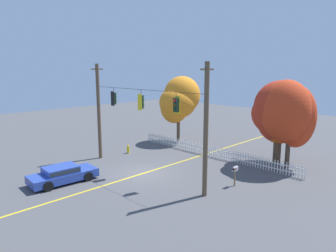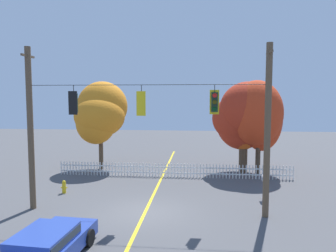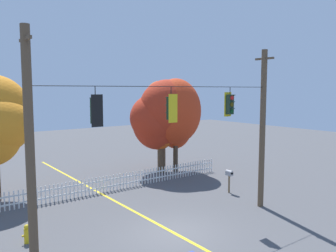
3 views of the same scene
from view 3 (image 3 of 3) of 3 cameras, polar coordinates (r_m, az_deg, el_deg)
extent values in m
plane|color=#4C4C4F|center=(15.39, 0.91, -17.06)|extent=(80.00, 80.00, 0.00)
cube|color=gold|center=(15.39, 0.91, -17.05)|extent=(0.16, 36.00, 0.01)
cylinder|color=brown|center=(11.78, -21.64, -4.32)|extent=(0.29, 0.29, 8.01)
cylinder|color=brown|center=(18.31, 15.20, -0.57)|extent=(0.29, 0.29, 8.01)
cube|color=brown|center=(11.71, -22.33, 13.06)|extent=(0.10, 1.10, 0.10)
cube|color=brown|center=(18.26, 15.51, 10.58)|extent=(0.10, 1.10, 0.10)
cylinder|color=black|center=(14.16, 0.95, 6.47)|extent=(11.18, 0.02, 0.02)
cylinder|color=black|center=(12.37, -11.84, 5.50)|extent=(0.03, 0.03, 0.39)
cube|color=black|center=(12.27, -11.52, 2.46)|extent=(0.43, 0.02, 1.13)
cube|color=black|center=(12.39, -11.77, 2.49)|extent=(0.30, 0.24, 0.91)
cylinder|color=red|center=(12.50, -12.06, 3.90)|extent=(0.20, 0.03, 0.20)
cube|color=black|center=(12.54, -12.16, 4.43)|extent=(0.22, 0.12, 0.06)
cylinder|color=#463B09|center=(12.51, -12.03, 2.52)|extent=(0.20, 0.03, 0.20)
cube|color=black|center=(12.55, -12.13, 3.05)|extent=(0.22, 0.12, 0.06)
cylinder|color=#073513|center=(12.54, -12.00, 1.14)|extent=(0.20, 0.03, 0.20)
cube|color=black|center=(12.57, -12.10, 1.67)|extent=(0.22, 0.12, 0.06)
cylinder|color=black|center=(14.08, 0.51, 5.64)|extent=(0.03, 0.03, 0.41)
cube|color=yellow|center=(14.00, 0.83, 2.90)|extent=(0.43, 0.02, 1.15)
cube|color=black|center=(14.10, 0.51, 2.92)|extent=(0.30, 0.24, 0.93)
cylinder|color=red|center=(14.19, 0.18, 4.19)|extent=(0.20, 0.03, 0.20)
cube|color=black|center=(14.23, 0.07, 4.66)|extent=(0.22, 0.12, 0.06)
cylinder|color=#463B09|center=(14.21, 0.18, 2.94)|extent=(0.20, 0.03, 0.20)
cube|color=black|center=(14.24, 0.07, 3.41)|extent=(0.22, 0.12, 0.06)
cylinder|color=#073513|center=(14.23, 0.18, 1.70)|extent=(0.20, 0.03, 0.20)
cube|color=black|center=(14.26, 0.07, 2.17)|extent=(0.22, 0.12, 0.06)
cylinder|color=black|center=(16.37, 10.12, 5.70)|extent=(0.03, 0.03, 0.35)
cube|color=yellow|center=(16.47, 9.75, 3.52)|extent=(0.43, 0.02, 1.13)
cube|color=#1E3323|center=(16.38, 10.08, 3.50)|extent=(0.30, 0.24, 0.91)
cylinder|color=red|center=(16.28, 10.45, 4.55)|extent=(0.20, 0.03, 0.20)
cube|color=#1E3323|center=(16.25, 10.57, 4.95)|extent=(0.22, 0.12, 0.06)
cylinder|color=#463B09|center=(16.29, 10.43, 3.48)|extent=(0.20, 0.03, 0.20)
cube|color=#1E3323|center=(16.25, 10.55, 3.88)|extent=(0.22, 0.12, 0.06)
cylinder|color=#073513|center=(16.30, 10.41, 2.41)|extent=(0.20, 0.03, 0.20)
cube|color=#1E3323|center=(16.27, 10.53, 2.80)|extent=(0.22, 0.12, 0.06)
cube|color=white|center=(19.39, -25.86, -11.24)|extent=(0.06, 0.04, 0.97)
cube|color=white|center=(19.42, -25.20, -11.17)|extent=(0.06, 0.04, 0.97)
cube|color=white|center=(19.47, -24.54, -11.11)|extent=(0.06, 0.04, 0.97)
cube|color=white|center=(19.51, -23.89, -11.04)|extent=(0.06, 0.04, 0.97)
cube|color=white|center=(19.56, -23.24, -10.97)|extent=(0.06, 0.04, 0.97)
cube|color=white|center=(19.60, -22.59, -10.91)|extent=(0.06, 0.04, 0.97)
cube|color=white|center=(19.66, -21.94, -10.84)|extent=(0.06, 0.04, 0.97)
cube|color=white|center=(19.71, -21.31, -10.76)|extent=(0.06, 0.04, 0.97)
cube|color=white|center=(19.77, -20.67, -10.69)|extent=(0.06, 0.04, 0.97)
cube|color=white|center=(19.82, -20.04, -10.62)|extent=(0.06, 0.04, 0.97)
cube|color=white|center=(19.88, -19.41, -10.55)|extent=(0.06, 0.04, 0.97)
cube|color=white|center=(19.95, -18.79, -10.47)|extent=(0.06, 0.04, 0.97)
cube|color=white|center=(20.01, -18.17, -10.40)|extent=(0.06, 0.04, 0.97)
cube|color=white|center=(20.08, -17.55, -10.32)|extent=(0.06, 0.04, 0.97)
cube|color=white|center=(20.15, -16.94, -10.24)|extent=(0.06, 0.04, 0.97)
cube|color=white|center=(20.22, -16.33, -10.17)|extent=(0.06, 0.04, 0.97)
cube|color=white|center=(20.30, -15.73, -10.09)|extent=(0.06, 0.04, 0.97)
cube|color=white|center=(20.37, -15.14, -10.01)|extent=(0.06, 0.04, 0.97)
cube|color=white|center=(20.45, -14.54, -9.93)|extent=(0.06, 0.04, 0.97)
cube|color=white|center=(20.53, -13.96, -9.85)|extent=(0.06, 0.04, 0.97)
cube|color=white|center=(20.62, -13.38, -9.78)|extent=(0.06, 0.04, 0.97)
cube|color=white|center=(20.70, -12.80, -9.70)|extent=(0.06, 0.04, 0.97)
cube|color=white|center=(20.79, -12.23, -9.62)|extent=(0.06, 0.04, 0.97)
cube|color=white|center=(20.88, -11.66, -9.54)|extent=(0.06, 0.04, 0.97)
cube|color=white|center=(20.97, -11.10, -9.46)|extent=(0.06, 0.04, 0.97)
cube|color=white|center=(21.06, -10.54, -9.37)|extent=(0.06, 0.04, 0.97)
cube|color=white|center=(21.16, -9.99, -9.29)|extent=(0.06, 0.04, 0.97)
cube|color=white|center=(21.25, -9.44, -9.21)|extent=(0.06, 0.04, 0.97)
cube|color=white|center=(21.35, -8.90, -9.13)|extent=(0.06, 0.04, 0.97)
cube|color=white|center=(21.45, -8.37, -9.05)|extent=(0.06, 0.04, 0.97)
cube|color=white|center=(21.56, -7.84, -8.97)|extent=(0.06, 0.04, 0.97)
cube|color=white|center=(21.66, -7.31, -8.89)|extent=(0.06, 0.04, 0.97)
cube|color=white|center=(21.77, -6.79, -8.81)|extent=(0.06, 0.04, 0.97)
cube|color=white|center=(21.88, -6.28, -8.73)|extent=(0.06, 0.04, 0.97)
cube|color=white|center=(21.99, -5.77, -8.65)|extent=(0.06, 0.04, 0.97)
cube|color=white|center=(22.10, -5.27, -8.57)|extent=(0.06, 0.04, 0.97)
cube|color=white|center=(22.21, -4.77, -8.49)|extent=(0.06, 0.04, 0.97)
cube|color=white|center=(22.32, -4.27, -8.41)|extent=(0.06, 0.04, 0.97)
cube|color=white|center=(22.44, -3.79, -8.33)|extent=(0.06, 0.04, 0.97)
cube|color=white|center=(22.56, -3.30, -8.25)|extent=(0.06, 0.04, 0.97)
cube|color=white|center=(22.68, -2.83, -8.17)|extent=(0.06, 0.04, 0.97)
cube|color=white|center=(22.80, -2.35, -8.09)|extent=(0.06, 0.04, 0.97)
cube|color=white|center=(22.92, -1.89, -8.01)|extent=(0.06, 0.04, 0.97)
cube|color=white|center=(23.05, -1.43, -7.93)|extent=(0.06, 0.04, 0.97)
cube|color=white|center=(23.17, -0.97, -7.85)|extent=(0.06, 0.04, 0.97)
cube|color=white|center=(23.30, -0.52, -7.78)|extent=(0.06, 0.04, 0.97)
cube|color=white|center=(23.43, -0.07, -7.70)|extent=(0.06, 0.04, 0.97)
cube|color=white|center=(23.56, 0.37, -7.62)|extent=(0.06, 0.04, 0.97)
cube|color=white|center=(23.69, 0.81, -7.55)|extent=(0.06, 0.04, 0.97)
cube|color=white|center=(23.82, 1.24, -7.47)|extent=(0.06, 0.04, 0.97)
cube|color=white|center=(23.96, 1.66, -7.39)|extent=(0.06, 0.04, 0.97)
cube|color=white|center=(24.09, 2.08, -7.32)|extent=(0.06, 0.04, 0.97)
cube|color=white|center=(24.23, 2.50, -7.24)|extent=(0.06, 0.04, 0.97)
cube|color=white|center=(24.37, 2.91, -7.17)|extent=(0.06, 0.04, 0.97)
cube|color=white|center=(24.51, 3.32, -7.10)|extent=(0.06, 0.04, 0.97)
cube|color=white|center=(24.65, 3.72, -7.02)|extent=(0.06, 0.04, 0.97)
cube|color=white|center=(24.79, 4.12, -6.95)|extent=(0.06, 0.04, 0.97)
cube|color=white|center=(24.94, 4.51, -6.88)|extent=(0.06, 0.04, 0.97)
cube|color=white|center=(25.08, 4.90, -6.81)|extent=(0.06, 0.04, 0.97)
cube|color=white|center=(25.23, 5.28, -6.73)|extent=(0.06, 0.04, 0.97)
cube|color=white|center=(25.37, 5.66, -6.66)|extent=(0.06, 0.04, 0.97)
cube|color=white|center=(25.52, 6.04, -6.59)|extent=(0.06, 0.04, 0.97)
cube|color=white|center=(25.67, 6.41, -6.52)|extent=(0.06, 0.04, 0.97)
cube|color=white|center=(25.82, 6.77, -6.45)|extent=(0.06, 0.04, 0.97)
cube|color=white|center=(25.97, 7.13, -6.39)|extent=(0.06, 0.04, 0.97)
cube|color=white|center=(21.38, -9.20, -9.66)|extent=(16.34, 0.03, 0.08)
cube|color=white|center=(21.27, -9.22, -8.60)|extent=(16.34, 0.03, 0.08)
cylinder|color=brown|center=(25.33, -1.27, -4.77)|extent=(0.41, 0.41, 2.60)
ellipsoid|color=#B22D19|center=(25.28, -1.73, 0.97)|extent=(3.86, 3.31, 4.29)
ellipsoid|color=#B22D19|center=(24.99, -1.72, 1.41)|extent=(4.15, 3.45, 3.54)
ellipsoid|color=#B22D19|center=(24.79, -0.19, 2.97)|extent=(4.03, 3.55, 4.04)
cylinder|color=brown|center=(25.46, -0.88, -4.68)|extent=(0.41, 0.41, 2.63)
ellipsoid|color=#DB5619|center=(25.23, -1.53, 1.34)|extent=(3.23, 3.14, 4.66)
ellipsoid|color=#DB5619|center=(25.16, -1.51, 2.30)|extent=(2.70, 2.23, 4.46)
cylinder|color=#473828|center=(25.72, 1.24, -4.58)|extent=(0.35, 0.35, 2.62)
ellipsoid|color=red|center=(25.82, 1.29, 1.50)|extent=(2.97, 2.44, 4.74)
ellipsoid|color=red|center=(24.94, 1.26, 2.43)|extent=(3.75, 3.50, 4.67)
cylinder|color=gold|center=(15.39, -22.09, -16.32)|extent=(0.22, 0.22, 0.59)
sphere|color=gold|center=(15.26, -22.14, -15.06)|extent=(0.20, 0.20, 0.20)
cylinder|color=gold|center=(15.35, -22.65, -16.29)|extent=(0.08, 0.08, 0.08)
cylinder|color=gold|center=(15.41, -21.53, -16.14)|extent=(0.08, 0.08, 0.08)
cube|color=brown|center=(20.98, 9.96, -9.35)|extent=(0.08, 0.08, 1.02)
cube|color=#99999E|center=(20.83, 9.99, -7.70)|extent=(0.22, 0.44, 0.20)
cylinder|color=#99999E|center=(20.80, 10.00, -7.44)|extent=(0.22, 0.44, 0.22)
cube|color=red|center=(20.83, 10.45, -7.40)|extent=(0.02, 0.08, 0.12)
camera|label=1|loc=(25.46, 60.25, 6.52)|focal=32.97mm
camera|label=2|loc=(11.78, 70.92, -0.65)|focal=33.97mm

